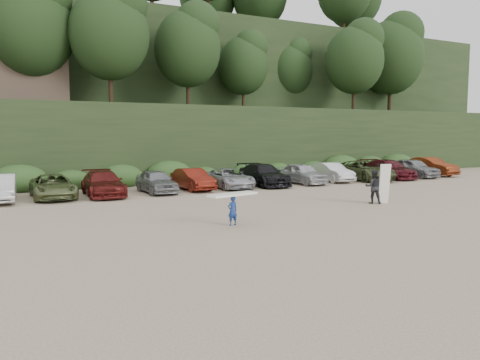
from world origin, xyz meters
TOP-DOWN VIEW (x-y plane):
  - ground at (0.00, 0.00)m, footprint 120.00×120.00m
  - hillside_backdrop at (-0.26, 35.93)m, footprint 90.00×41.50m
  - parked_cars at (3.54, 9.91)m, footprint 39.45×6.11m
  - child_surfer at (-4.75, -2.02)m, footprint 2.31×1.12m
  - adult_surfer at (4.72, -0.11)m, footprint 1.35×1.06m

SIDE VIEW (x-z plane):
  - ground at x=0.00m, z-range 0.00..0.00m
  - parked_cars at x=3.54m, z-range -0.05..1.58m
  - child_surfer at x=-4.75m, z-range 0.24..1.57m
  - adult_surfer at x=4.72m, z-range -0.15..2.00m
  - hillside_backdrop at x=-0.26m, z-range -2.78..25.22m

